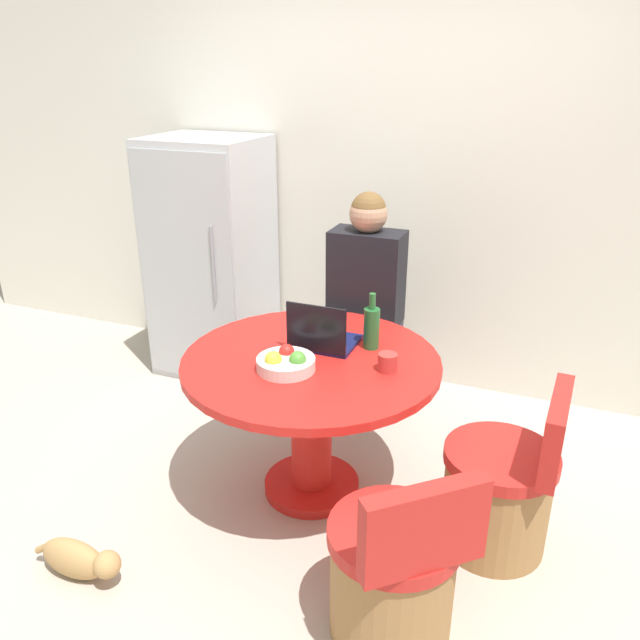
{
  "coord_description": "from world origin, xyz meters",
  "views": [
    {
      "loc": [
        0.99,
        -2.14,
        1.98
      ],
      "look_at": [
        0.0,
        0.32,
        0.88
      ],
      "focal_mm": 35.0,
      "sensor_mm": 36.0,
      "label": 1
    }
  ],
  "objects_px": {
    "chair_right_side": "(501,492)",
    "bottle": "(372,327)",
    "laptop": "(323,338)",
    "fruit_bowl": "(286,362)",
    "cat": "(79,559)",
    "dining_table": "(312,395)",
    "chair_near_right_corner": "(394,575)",
    "person_seated": "(368,298)",
    "refrigerator": "(211,259)"
  },
  "relations": [
    {
      "from": "refrigerator",
      "to": "chair_right_side",
      "type": "distance_m",
      "value": 2.36
    },
    {
      "from": "refrigerator",
      "to": "fruit_bowl",
      "type": "relative_size",
      "value": 5.99
    },
    {
      "from": "dining_table",
      "to": "person_seated",
      "type": "bearing_deg",
      "value": 89.55
    },
    {
      "from": "chair_right_side",
      "to": "fruit_bowl",
      "type": "bearing_deg",
      "value": -81.07
    },
    {
      "from": "dining_table",
      "to": "fruit_bowl",
      "type": "height_order",
      "value": "fruit_bowl"
    },
    {
      "from": "refrigerator",
      "to": "person_seated",
      "type": "xyz_separation_m",
      "value": [
        1.15,
        -0.22,
        -0.04
      ]
    },
    {
      "from": "chair_right_side",
      "to": "fruit_bowl",
      "type": "xyz_separation_m",
      "value": [
        -0.96,
        -0.1,
        0.49
      ]
    },
    {
      "from": "laptop",
      "to": "fruit_bowl",
      "type": "distance_m",
      "value": 0.28
    },
    {
      "from": "chair_right_side",
      "to": "chair_near_right_corner",
      "type": "bearing_deg",
      "value": -22.6
    },
    {
      "from": "laptop",
      "to": "cat",
      "type": "xyz_separation_m",
      "value": [
        -0.67,
        -1.02,
        -0.68
      ]
    },
    {
      "from": "fruit_bowl",
      "to": "bottle",
      "type": "bearing_deg",
      "value": 52.18
    },
    {
      "from": "person_seated",
      "to": "cat",
      "type": "xyz_separation_m",
      "value": [
        -0.68,
        -1.7,
        -0.65
      ]
    },
    {
      "from": "refrigerator",
      "to": "bottle",
      "type": "height_order",
      "value": "refrigerator"
    },
    {
      "from": "chair_near_right_corner",
      "to": "person_seated",
      "type": "relative_size",
      "value": 0.58
    },
    {
      "from": "cat",
      "to": "refrigerator",
      "type": "bearing_deg",
      "value": 103.59
    },
    {
      "from": "refrigerator",
      "to": "bottle",
      "type": "relative_size",
      "value": 5.72
    },
    {
      "from": "fruit_bowl",
      "to": "person_seated",
      "type": "bearing_deg",
      "value": 85.92
    },
    {
      "from": "dining_table",
      "to": "chair_near_right_corner",
      "type": "distance_m",
      "value": 0.93
    },
    {
      "from": "person_seated",
      "to": "bottle",
      "type": "distance_m",
      "value": 0.65
    },
    {
      "from": "dining_table",
      "to": "cat",
      "type": "height_order",
      "value": "dining_table"
    },
    {
      "from": "chair_near_right_corner",
      "to": "cat",
      "type": "bearing_deg",
      "value": -31.85
    },
    {
      "from": "chair_near_right_corner",
      "to": "person_seated",
      "type": "height_order",
      "value": "person_seated"
    },
    {
      "from": "bottle",
      "to": "chair_near_right_corner",
      "type": "bearing_deg",
      "value": -66.51
    },
    {
      "from": "refrigerator",
      "to": "dining_table",
      "type": "relative_size",
      "value": 1.31
    },
    {
      "from": "laptop",
      "to": "bottle",
      "type": "height_order",
      "value": "bottle"
    },
    {
      "from": "chair_right_side",
      "to": "bottle",
      "type": "relative_size",
      "value": 2.87
    },
    {
      "from": "bottle",
      "to": "person_seated",
      "type": "bearing_deg",
      "value": 108.99
    },
    {
      "from": "cat",
      "to": "dining_table",
      "type": "bearing_deg",
      "value": 52.65
    },
    {
      "from": "fruit_bowl",
      "to": "bottle",
      "type": "distance_m",
      "value": 0.46
    },
    {
      "from": "laptop",
      "to": "bottle",
      "type": "distance_m",
      "value": 0.23
    },
    {
      "from": "person_seated",
      "to": "chair_near_right_corner",
      "type": "bearing_deg",
      "value": 111.68
    },
    {
      "from": "chair_near_right_corner",
      "to": "laptop",
      "type": "relative_size",
      "value": 2.69
    },
    {
      "from": "chair_right_side",
      "to": "cat",
      "type": "bearing_deg",
      "value": -58.68
    },
    {
      "from": "dining_table",
      "to": "laptop",
      "type": "bearing_deg",
      "value": 89.01
    },
    {
      "from": "dining_table",
      "to": "chair_right_side",
      "type": "relative_size",
      "value": 1.52
    },
    {
      "from": "fruit_bowl",
      "to": "cat",
      "type": "xyz_separation_m",
      "value": [
        -0.61,
        -0.74,
        -0.67
      ]
    },
    {
      "from": "laptop",
      "to": "fruit_bowl",
      "type": "xyz_separation_m",
      "value": [
        -0.06,
        -0.28,
        -0.01
      ]
    },
    {
      "from": "dining_table",
      "to": "chair_near_right_corner",
      "type": "height_order",
      "value": "chair_near_right_corner"
    },
    {
      "from": "refrigerator",
      "to": "dining_table",
      "type": "bearing_deg",
      "value": -42.01
    },
    {
      "from": "dining_table",
      "to": "person_seated",
      "type": "height_order",
      "value": "person_seated"
    },
    {
      "from": "fruit_bowl",
      "to": "chair_right_side",
      "type": "bearing_deg",
      "value": 5.93
    },
    {
      "from": "dining_table",
      "to": "cat",
      "type": "xyz_separation_m",
      "value": [
        -0.67,
        -0.89,
        -0.44
      ]
    },
    {
      "from": "refrigerator",
      "to": "laptop",
      "type": "distance_m",
      "value": 1.46
    },
    {
      "from": "chair_near_right_corner",
      "to": "bottle",
      "type": "relative_size",
      "value": 2.87
    },
    {
      "from": "refrigerator",
      "to": "chair_near_right_corner",
      "type": "relative_size",
      "value": 1.99
    },
    {
      "from": "chair_right_side",
      "to": "bottle",
      "type": "distance_m",
      "value": 0.92
    },
    {
      "from": "laptop",
      "to": "fruit_bowl",
      "type": "height_order",
      "value": "laptop"
    },
    {
      "from": "chair_near_right_corner",
      "to": "chair_right_side",
      "type": "bearing_deg",
      "value": -157.4
    },
    {
      "from": "person_seated",
      "to": "cat",
      "type": "distance_m",
      "value": 1.94
    },
    {
      "from": "chair_right_side",
      "to": "person_seated",
      "type": "relative_size",
      "value": 0.58
    }
  ]
}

